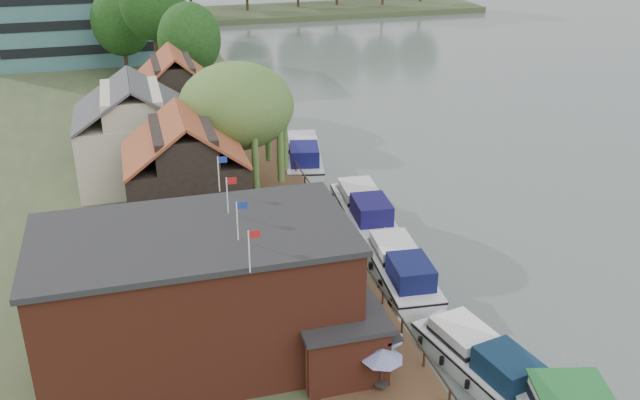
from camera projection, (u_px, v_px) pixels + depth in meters
ground at (472, 315)px, 42.18m from camera, size 260.00×260.00×0.00m
land_bank at (1, 154)px, 65.33m from camera, size 50.00×140.00×1.00m
quay_deck at (300, 241)px, 48.56m from camera, size 6.00×50.00×0.10m
quay_rail at (335, 227)px, 49.47m from camera, size 0.20×49.00×1.00m
pub at (237, 290)px, 35.95m from camera, size 20.00×11.00×7.30m
hotel_block at (88, 13)px, 95.25m from camera, size 25.40×12.40×12.30m
cottage_a at (185, 173)px, 48.62m from camera, size 8.60×7.60×8.50m
cottage_b at (134, 131)px, 56.65m from camera, size 9.60×8.60×8.50m
cottage_c at (175, 97)px, 65.53m from camera, size 7.60×7.60×8.50m
willow at (238, 131)px, 53.71m from camera, size 8.60×8.60×10.43m
umbrella_0 at (382, 370)px, 33.88m from camera, size 2.03×2.03×2.38m
umbrella_1 at (382, 349)px, 35.40m from camera, size 2.11×2.11×2.38m
umbrella_2 at (353, 305)px, 39.05m from camera, size 1.97×1.97×2.38m
umbrella_3 at (346, 279)px, 41.52m from camera, size 1.95×1.95×2.38m
umbrella_4 at (321, 267)px, 42.81m from camera, size 2.01×2.01×2.38m
umbrella_5 at (331, 241)px, 45.91m from camera, size 2.38×2.38×2.38m
cruiser_0 at (482, 356)px, 36.63m from camera, size 5.16×10.44×2.43m
cruiser_1 at (401, 264)px, 45.15m from camera, size 4.23×10.67×2.55m
cruiser_2 at (364, 205)px, 53.15m from camera, size 4.34×11.10×2.67m
cruiser_3 at (303, 152)px, 63.44m from camera, size 5.62×11.33×2.67m
bank_tree_0 at (191, 59)px, 72.71m from camera, size 6.39×6.39×11.48m
bank_tree_1 at (155, 31)px, 79.66m from camera, size 7.02×7.02×14.06m
bank_tree_2 at (123, 31)px, 87.36m from camera, size 7.37×7.37×10.96m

